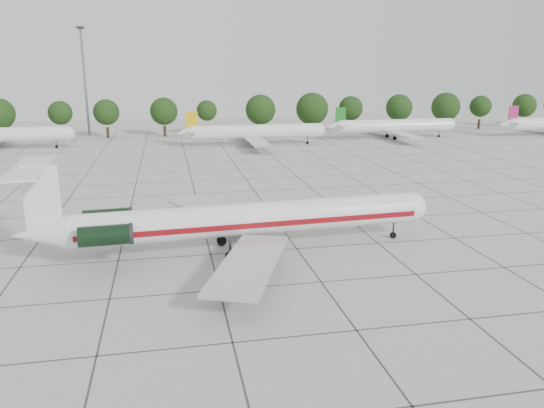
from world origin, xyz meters
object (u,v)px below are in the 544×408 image
(bg_airliner_d, at_px, (395,126))
(floodlight_mast, at_px, (84,75))
(main_airliner, at_px, (231,220))
(bg_airliner_c, at_px, (256,132))

(bg_airliner_d, bearing_deg, floodlight_mast, 163.18)
(floodlight_mast, bearing_deg, bg_airliner_d, -16.82)
(main_airliner, bearing_deg, floodlight_mast, 100.98)
(bg_airliner_d, relative_size, floodlight_mast, 1.11)
(bg_airliner_c, bearing_deg, bg_airliner_d, 8.35)
(main_airliner, xyz_separation_m, bg_airliner_d, (46.88, 70.42, -0.19))
(main_airliner, relative_size, bg_airliner_c, 1.33)
(floodlight_mast, bearing_deg, main_airliner, -75.38)
(main_airliner, xyz_separation_m, bg_airliner_c, (13.22, 65.48, -0.19))
(main_airliner, height_order, bg_airliner_d, main_airliner)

